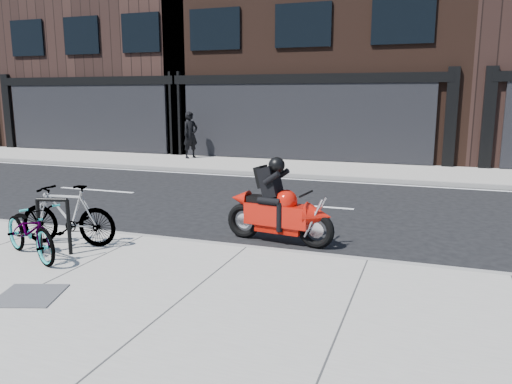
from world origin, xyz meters
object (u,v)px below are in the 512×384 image
at_px(bicycle_front, 30,230).
at_px(pedestrian, 191,135).
at_px(bicycle_rear, 68,215).
at_px(motorcycle, 283,209).
at_px(bike_rack, 54,221).
at_px(utility_grate, 29,295).

bearing_deg(bicycle_front, pedestrian, 40.25).
height_order(bicycle_rear, motorcycle, motorcycle).
xyz_separation_m(bicycle_front, motorcycle, (3.37, 2.46, 0.06)).
bearing_deg(motorcycle, bicycle_front, -135.95).
bearing_deg(pedestrian, bicycle_rear, -136.31).
bearing_deg(motorcycle, pedestrian, 132.58).
relative_size(motorcycle, pedestrian, 1.13).
distance_m(bike_rack, utility_grate, 1.82).
xyz_separation_m(bike_rack, motorcycle, (3.15, 2.18, -0.03)).
xyz_separation_m(pedestrian, utility_grate, (4.47, -13.41, -0.92)).
xyz_separation_m(bicycle_rear, motorcycle, (3.28, 1.71, -0.01)).
xyz_separation_m(bicycle_front, pedestrian, (-3.38, 12.18, 0.48)).
relative_size(bike_rack, pedestrian, 0.49).
bearing_deg(utility_grate, bicycle_front, 131.92).
bearing_deg(bicycle_rear, utility_grate, 19.27).
relative_size(bike_rack, bicycle_rear, 0.53).
relative_size(bike_rack, bicycle_front, 0.54).
relative_size(motorcycle, utility_grate, 2.80).
distance_m(bike_rack, motorcycle, 3.83).
bearing_deg(bike_rack, utility_grate, -59.53).
height_order(bicycle_rear, utility_grate, bicycle_rear).
distance_m(bicycle_rear, motorcycle, 3.70).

